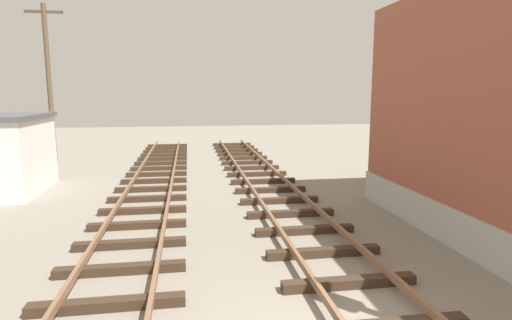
{
  "coord_description": "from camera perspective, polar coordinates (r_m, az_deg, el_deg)",
  "views": [
    {
      "loc": [
        -1.96,
        -4.57,
        3.5
      ],
      "look_at": [
        0.23,
        8.96,
        1.29
      ],
      "focal_mm": 29.45,
      "sensor_mm": 36.0,
      "label": 1
    }
  ],
  "objects": [
    {
      "name": "utility_pole_far",
      "position": [
        24.0,
        -26.3,
        9.69
      ],
      "size": [
        1.8,
        0.24,
        7.84
      ],
      "color": "brown",
      "rests_on": "ground"
    }
  ]
}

